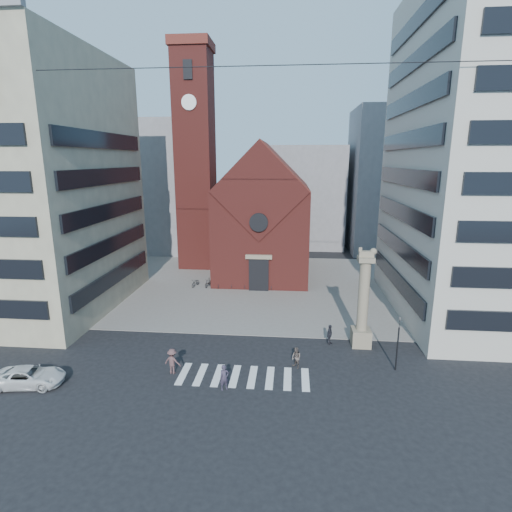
% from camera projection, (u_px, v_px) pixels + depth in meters
% --- Properties ---
extents(ground, '(120.00, 120.00, 0.00)m').
position_uv_depth(ground, '(241.00, 357.00, 32.52)').
color(ground, black).
rests_on(ground, ground).
extents(piazza, '(46.00, 30.00, 0.05)m').
position_uv_depth(piazza, '(260.00, 285.00, 50.90)').
color(piazza, gray).
rests_on(piazza, ground).
extents(zebra_crossing, '(10.20, 3.20, 0.01)m').
position_uv_depth(zebra_crossing, '(244.00, 376.00, 29.56)').
color(zebra_crossing, white).
rests_on(zebra_crossing, ground).
extents(church, '(12.00, 16.65, 18.00)m').
position_uv_depth(church, '(264.00, 217.00, 54.87)').
color(church, maroon).
rests_on(church, ground).
extents(campanile, '(5.50, 5.50, 31.20)m').
position_uv_depth(campanile, '(196.00, 159.00, 56.78)').
color(campanile, maroon).
rests_on(campanile, ground).
extents(building_left, '(18.00, 20.00, 26.00)m').
position_uv_depth(building_left, '(22.00, 186.00, 41.24)').
color(building_left, tan).
rests_on(building_left, ground).
extents(building_right, '(18.00, 22.00, 32.00)m').
position_uv_depth(building_right, '(504.00, 156.00, 38.25)').
color(building_right, '#B0AC9F').
rests_on(building_right, ground).
extents(bg_block_left, '(16.00, 14.00, 22.00)m').
position_uv_depth(bg_block_left, '(157.00, 187.00, 70.40)').
color(bg_block_left, gray).
rests_on(bg_block_left, ground).
extents(bg_block_mid, '(14.00, 12.00, 18.00)m').
position_uv_depth(bg_block_mid, '(304.00, 197.00, 73.42)').
color(bg_block_mid, gray).
rests_on(bg_block_mid, ground).
extents(bg_block_right, '(16.00, 14.00, 24.00)m').
position_uv_depth(bg_block_right, '(399.00, 181.00, 68.40)').
color(bg_block_right, gray).
rests_on(bg_block_right, ground).
extents(lion_column, '(1.63, 1.60, 8.68)m').
position_uv_depth(lion_column, '(363.00, 308.00, 33.72)').
color(lion_column, gray).
rests_on(lion_column, ground).
extents(traffic_light, '(0.13, 0.16, 4.30)m').
position_uv_depth(traffic_light, '(398.00, 342.00, 29.95)').
color(traffic_light, black).
rests_on(traffic_light, ground).
extents(white_car, '(5.09, 2.83, 1.35)m').
position_uv_depth(white_car, '(29.00, 377.00, 28.27)').
color(white_car, silver).
rests_on(white_car, ground).
extents(pedestrian_0, '(0.79, 0.70, 1.83)m').
position_uv_depth(pedestrian_0, '(224.00, 377.00, 27.71)').
color(pedestrian_0, '#362F41').
rests_on(pedestrian_0, ground).
extents(pedestrian_1, '(1.01, 1.03, 1.68)m').
position_uv_depth(pedestrian_1, '(296.00, 358.00, 30.61)').
color(pedestrian_1, '#554944').
rests_on(pedestrian_1, ground).
extents(pedestrian_2, '(0.83, 1.13, 1.78)m').
position_uv_depth(pedestrian_2, '(330.00, 335.00, 34.56)').
color(pedestrian_2, '#25262D').
rests_on(pedestrian_2, ground).
extents(pedestrian_3, '(1.38, 0.96, 1.96)m').
position_uv_depth(pedestrian_3, '(172.00, 361.00, 29.81)').
color(pedestrian_3, '#533738').
rests_on(pedestrian_3, ground).
extents(scooter_0, '(1.07, 1.97, 0.98)m').
position_uv_depth(scooter_0, '(196.00, 283.00, 50.28)').
color(scooter_0, black).
rests_on(scooter_0, piazza).
extents(scooter_1, '(0.92, 1.88, 1.09)m').
position_uv_depth(scooter_1, '(208.00, 283.00, 50.12)').
color(scooter_1, black).
rests_on(scooter_1, piazza).
extents(scooter_2, '(1.07, 1.97, 0.98)m').
position_uv_depth(scooter_2, '(221.00, 283.00, 49.99)').
color(scooter_2, black).
rests_on(scooter_2, piazza).
extents(scooter_3, '(0.92, 1.88, 1.09)m').
position_uv_depth(scooter_3, '(234.00, 283.00, 49.83)').
color(scooter_3, black).
rests_on(scooter_3, piazza).
extents(scooter_4, '(1.07, 1.97, 0.98)m').
position_uv_depth(scooter_4, '(247.00, 284.00, 49.70)').
color(scooter_4, black).
rests_on(scooter_4, piazza).
extents(scooter_5, '(0.92, 1.88, 1.09)m').
position_uv_depth(scooter_5, '(260.00, 284.00, 49.54)').
color(scooter_5, black).
rests_on(scooter_5, piazza).
extents(scooter_6, '(1.07, 1.97, 0.98)m').
position_uv_depth(scooter_6, '(273.00, 285.00, 49.41)').
color(scooter_6, black).
rests_on(scooter_6, piazza).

